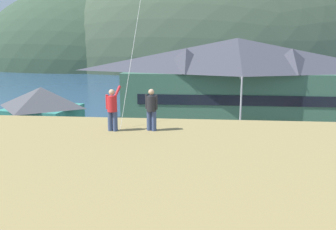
{
  "coord_description": "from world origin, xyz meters",
  "views": [
    {
      "loc": [
        2.42,
        -20.58,
        9.29
      ],
      "look_at": [
        -0.4,
        9.0,
        3.13
      ],
      "focal_mm": 37.49,
      "sensor_mm": 36.0,
      "label": 1
    }
  ],
  "objects_px": {
    "wharf_dock": "(161,100)",
    "harbor_lodge": "(236,79)",
    "parked_car_front_row_red": "(96,165)",
    "moored_boat_wharfside": "(143,96)",
    "moored_boat_outer_mooring": "(183,102)",
    "parking_light_pole": "(241,106)",
    "parked_car_mid_row_near": "(19,166)",
    "storage_shed_near_lot": "(43,117)",
    "parked_car_corner_spot": "(153,150)",
    "moored_boat_inner_slip": "(139,99)",
    "parked_car_lone_by_shed": "(226,171)",
    "person_companion": "(151,108)",
    "person_kite_flyer": "(112,108)"
  },
  "relations": [
    {
      "from": "parked_car_mid_row_near",
      "to": "parked_car_lone_by_shed",
      "type": "bearing_deg",
      "value": 1.37
    },
    {
      "from": "parked_car_front_row_red",
      "to": "person_kite_flyer",
      "type": "xyz_separation_m",
      "value": [
        3.44,
        -8.34,
        5.58
      ]
    },
    {
      "from": "moored_boat_outer_mooring",
      "to": "parked_car_front_row_red",
      "type": "xyz_separation_m",
      "value": [
        -4.46,
        -28.99,
        0.34
      ]
    },
    {
      "from": "parked_car_lone_by_shed",
      "to": "parked_car_mid_row_near",
      "type": "xyz_separation_m",
      "value": [
        -13.99,
        -0.33,
        0.0
      ]
    },
    {
      "from": "moored_boat_inner_slip",
      "to": "parked_car_lone_by_shed",
      "type": "bearing_deg",
      "value": -69.72
    },
    {
      "from": "moored_boat_inner_slip",
      "to": "parked_car_mid_row_near",
      "type": "xyz_separation_m",
      "value": [
        -2.68,
        -30.95,
        0.34
      ]
    },
    {
      "from": "moored_boat_wharfside",
      "to": "parked_car_front_row_red",
      "type": "relative_size",
      "value": 1.41
    },
    {
      "from": "parked_car_lone_by_shed",
      "to": "parked_car_mid_row_near",
      "type": "relative_size",
      "value": 1.02
    },
    {
      "from": "wharf_dock",
      "to": "moored_boat_outer_mooring",
      "type": "distance_m",
      "value": 4.79
    },
    {
      "from": "harbor_lodge",
      "to": "parked_car_corner_spot",
      "type": "relative_size",
      "value": 6.36
    },
    {
      "from": "storage_shed_near_lot",
      "to": "person_companion",
      "type": "relative_size",
      "value": 3.82
    },
    {
      "from": "storage_shed_near_lot",
      "to": "moored_boat_outer_mooring",
      "type": "bearing_deg",
      "value": 63.57
    },
    {
      "from": "parked_car_front_row_red",
      "to": "moored_boat_wharfside",
      "type": "bearing_deg",
      "value": 94.13
    },
    {
      "from": "parked_car_corner_spot",
      "to": "parked_car_mid_row_near",
      "type": "bearing_deg",
      "value": -152.28
    },
    {
      "from": "parked_car_corner_spot",
      "to": "storage_shed_near_lot",
      "type": "bearing_deg",
      "value": 164.99
    },
    {
      "from": "moored_boat_outer_mooring",
      "to": "moored_boat_inner_slip",
      "type": "relative_size",
      "value": 1.31
    },
    {
      "from": "parking_light_pole",
      "to": "parked_car_mid_row_near",
      "type": "bearing_deg",
      "value": -148.75
    },
    {
      "from": "parked_car_corner_spot",
      "to": "person_companion",
      "type": "xyz_separation_m",
      "value": [
        1.64,
        -12.03,
        5.57
      ]
    },
    {
      "from": "parked_car_mid_row_near",
      "to": "parked_car_corner_spot",
      "type": "bearing_deg",
      "value": 27.72
    },
    {
      "from": "wharf_dock",
      "to": "harbor_lodge",
      "type": "bearing_deg",
      "value": -52.28
    },
    {
      "from": "moored_boat_outer_mooring",
      "to": "parked_car_mid_row_near",
      "type": "bearing_deg",
      "value": -108.04
    },
    {
      "from": "moored_boat_outer_mooring",
      "to": "parking_light_pole",
      "type": "height_order",
      "value": "parking_light_pole"
    },
    {
      "from": "harbor_lodge",
      "to": "moored_boat_outer_mooring",
      "type": "relative_size",
      "value": 3.3
    },
    {
      "from": "harbor_lodge",
      "to": "wharf_dock",
      "type": "relative_size",
      "value": 1.7
    },
    {
      "from": "parked_car_lone_by_shed",
      "to": "wharf_dock",
      "type": "bearing_deg",
      "value": 103.88
    },
    {
      "from": "storage_shed_near_lot",
      "to": "parking_light_pole",
      "type": "relative_size",
      "value": 1.06
    },
    {
      "from": "storage_shed_near_lot",
      "to": "moored_boat_wharfside",
      "type": "xyz_separation_m",
      "value": [
        4.22,
        27.43,
        -2.15
      ]
    },
    {
      "from": "moored_boat_wharfside",
      "to": "parked_car_front_row_red",
      "type": "xyz_separation_m",
      "value": [
        2.46,
        -34.02,
        0.34
      ]
    },
    {
      "from": "parking_light_pole",
      "to": "moored_boat_inner_slip",
      "type": "bearing_deg",
      "value": 121.51
    },
    {
      "from": "harbor_lodge",
      "to": "moored_boat_inner_slip",
      "type": "xyz_separation_m",
      "value": [
        -13.56,
        11.5,
        -4.47
      ]
    },
    {
      "from": "person_kite_flyer",
      "to": "parked_car_mid_row_near",
      "type": "bearing_deg",
      "value": 138.2
    },
    {
      "from": "parking_light_pole",
      "to": "harbor_lodge",
      "type": "bearing_deg",
      "value": 87.31
    },
    {
      "from": "parked_car_corner_spot",
      "to": "person_companion",
      "type": "distance_m",
      "value": 13.35
    },
    {
      "from": "storage_shed_near_lot",
      "to": "wharf_dock",
      "type": "distance_m",
      "value": 26.68
    },
    {
      "from": "wharf_dock",
      "to": "moored_boat_inner_slip",
      "type": "bearing_deg",
      "value": -152.22
    },
    {
      "from": "storage_shed_near_lot",
      "to": "parked_car_corner_spot",
      "type": "bearing_deg",
      "value": -15.01
    },
    {
      "from": "parked_car_lone_by_shed",
      "to": "person_kite_flyer",
      "type": "distance_m",
      "value": 11.17
    },
    {
      "from": "harbor_lodge",
      "to": "storage_shed_near_lot",
      "type": "height_order",
      "value": "harbor_lodge"
    },
    {
      "from": "harbor_lodge",
      "to": "moored_boat_inner_slip",
      "type": "bearing_deg",
      "value": 139.7
    },
    {
      "from": "moored_boat_outer_mooring",
      "to": "person_companion",
      "type": "bearing_deg",
      "value": -89.11
    },
    {
      "from": "moored_boat_wharfside",
      "to": "storage_shed_near_lot",
      "type": "bearing_deg",
      "value": -98.74
    },
    {
      "from": "parked_car_mid_row_near",
      "to": "wharf_dock",
      "type": "bearing_deg",
      "value": 79.6
    },
    {
      "from": "parked_car_front_row_red",
      "to": "parked_car_lone_by_shed",
      "type": "height_order",
      "value": "same"
    },
    {
      "from": "parking_light_pole",
      "to": "wharf_dock",
      "type": "bearing_deg",
      "value": 112.94
    },
    {
      "from": "wharf_dock",
      "to": "storage_shed_near_lot",
      "type": "bearing_deg",
      "value": -106.38
    },
    {
      "from": "person_kite_flyer",
      "to": "person_companion",
      "type": "distance_m",
      "value": 1.61
    },
    {
      "from": "parked_car_mid_row_near",
      "to": "person_companion",
      "type": "relative_size",
      "value": 2.45
    },
    {
      "from": "harbor_lodge",
      "to": "parking_light_pole",
      "type": "distance_m",
      "value": 9.98
    },
    {
      "from": "storage_shed_near_lot",
      "to": "parked_car_corner_spot",
      "type": "height_order",
      "value": "storage_shed_near_lot"
    },
    {
      "from": "parked_car_front_row_red",
      "to": "parked_car_corner_spot",
      "type": "distance_m",
      "value": 5.16
    }
  ]
}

